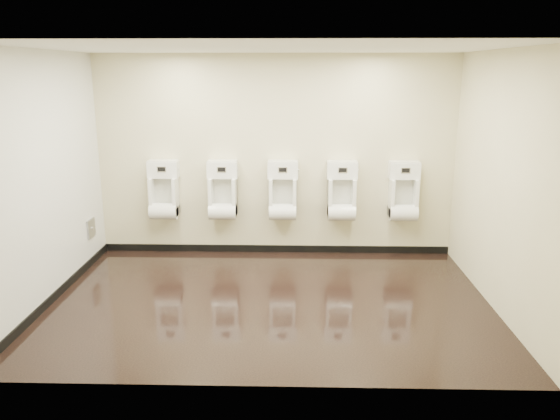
{
  "coord_description": "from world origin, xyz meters",
  "views": [
    {
      "loc": [
        0.27,
        -5.81,
        2.59
      ],
      "look_at": [
        0.1,
        0.55,
        0.94
      ],
      "focal_mm": 35.0,
      "sensor_mm": 36.0,
      "label": 1
    }
  ],
  "objects_px": {
    "urinal_1": "(223,194)",
    "urinal_2": "(283,195)",
    "access_panel": "(91,228)",
    "urinal_3": "(342,195)",
    "urinal_0": "(164,194)",
    "urinal_4": "(403,196)"
  },
  "relations": [
    {
      "from": "urinal_1",
      "to": "urinal_2",
      "type": "distance_m",
      "value": 0.84
    },
    {
      "from": "urinal_3",
      "to": "access_panel",
      "type": "bearing_deg",
      "value": -173.2
    },
    {
      "from": "access_panel",
      "to": "urinal_2",
      "type": "height_order",
      "value": "urinal_2"
    },
    {
      "from": "urinal_2",
      "to": "urinal_4",
      "type": "distance_m",
      "value": 1.68
    },
    {
      "from": "urinal_1",
      "to": "urinal_4",
      "type": "relative_size",
      "value": 1.0
    },
    {
      "from": "urinal_1",
      "to": "urinal_2",
      "type": "height_order",
      "value": "same"
    },
    {
      "from": "urinal_3",
      "to": "urinal_2",
      "type": "bearing_deg",
      "value": 180.0
    },
    {
      "from": "urinal_4",
      "to": "urinal_3",
      "type": "bearing_deg",
      "value": 180.0
    },
    {
      "from": "urinal_3",
      "to": "urinal_4",
      "type": "relative_size",
      "value": 1.0
    },
    {
      "from": "urinal_2",
      "to": "urinal_3",
      "type": "distance_m",
      "value": 0.82
    },
    {
      "from": "access_panel",
      "to": "urinal_1",
      "type": "relative_size",
      "value": 0.31
    },
    {
      "from": "access_panel",
      "to": "urinal_4",
      "type": "bearing_deg",
      "value": 5.44
    },
    {
      "from": "urinal_0",
      "to": "urinal_3",
      "type": "bearing_deg",
      "value": 0.0
    },
    {
      "from": "urinal_1",
      "to": "urinal_3",
      "type": "bearing_deg",
      "value": 0.0
    },
    {
      "from": "access_panel",
      "to": "urinal_2",
      "type": "xyz_separation_m",
      "value": [
        2.59,
        0.41,
        0.39
      ]
    },
    {
      "from": "access_panel",
      "to": "urinal_3",
      "type": "xyz_separation_m",
      "value": [
        3.41,
        0.41,
        0.39
      ]
    },
    {
      "from": "urinal_3",
      "to": "urinal_1",
      "type": "bearing_deg",
      "value": 180.0
    },
    {
      "from": "urinal_0",
      "to": "urinal_4",
      "type": "bearing_deg",
      "value": 0.0
    },
    {
      "from": "urinal_0",
      "to": "urinal_2",
      "type": "height_order",
      "value": "same"
    },
    {
      "from": "access_panel",
      "to": "urinal_1",
      "type": "bearing_deg",
      "value": 13.08
    },
    {
      "from": "urinal_1",
      "to": "urinal_3",
      "type": "xyz_separation_m",
      "value": [
        1.66,
        0.0,
        0.0
      ]
    },
    {
      "from": "urinal_1",
      "to": "urinal_3",
      "type": "height_order",
      "value": "same"
    }
  ]
}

